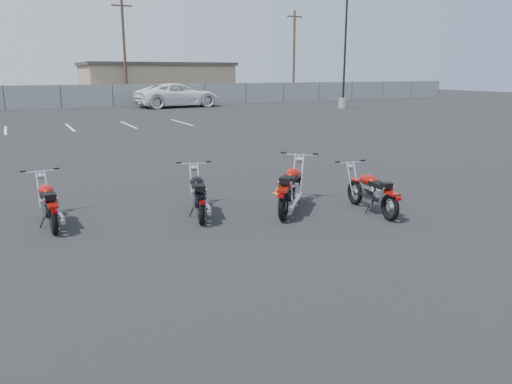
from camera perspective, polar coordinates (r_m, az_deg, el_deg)
name	(u,v)px	position (r m, az deg, el deg)	size (l,w,h in m)	color
ground	(261,237)	(8.75, 0.56, -5.11)	(120.00, 120.00, 0.00)	black
motorcycle_front_red	(49,204)	(10.03, -22.62, -1.24)	(0.73, 1.88, 0.92)	black
motorcycle_second_black	(198,195)	(9.98, -6.60, -0.29)	(0.89, 1.90, 0.94)	black
motorcycle_third_red	(291,188)	(10.23, 4.02, 0.45)	(1.72, 1.91, 1.06)	black
motorcycle_rear_red	(372,192)	(10.41, 13.16, -0.01)	(0.73, 1.89, 0.93)	black
training_cone_near	(280,187)	(11.77, 2.72, 0.59)	(0.27, 0.27, 0.32)	#DE620B
light_pole_east	(344,73)	(40.42, 10.04, 13.24)	(0.80, 0.70, 10.35)	gray
chainlink_fence	(61,97)	(42.61, -21.42, 10.11)	(80.06, 0.06, 1.80)	slate
tan_building_east	(155,81)	(53.21, -11.43, 12.31)	(14.40, 9.40, 3.70)	tan
utility_pole_c	(124,50)	(47.45, -14.81, 15.43)	(1.80, 0.24, 9.00)	#412C1E
utility_pole_d	(294,53)	(54.95, 4.36, 15.51)	(1.80, 0.24, 9.00)	#412C1E
parking_line_stripes	(39,129)	(27.57, -23.60, 6.63)	(15.12, 4.00, 0.01)	silver
white_van	(177,88)	(41.59, -8.96, 11.63)	(7.89, 3.16, 3.00)	white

